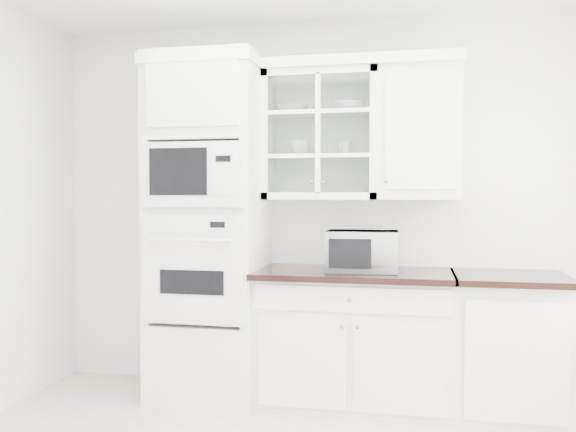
# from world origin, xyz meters

# --- Properties ---
(room_shell) EXTENTS (4.00, 3.50, 2.70)m
(room_shell) POSITION_xyz_m (0.00, 0.43, 1.78)
(room_shell) COLOR white
(room_shell) RESTS_ON ground
(oven_column) EXTENTS (0.76, 0.68, 2.40)m
(oven_column) POSITION_xyz_m (-0.75, 1.42, 1.20)
(oven_column) COLOR white
(oven_column) RESTS_ON ground
(base_cabinet_run) EXTENTS (1.32, 0.67, 0.92)m
(base_cabinet_run) POSITION_xyz_m (0.28, 1.45, 0.46)
(base_cabinet_run) COLOR white
(base_cabinet_run) RESTS_ON ground
(extra_base_cabinet) EXTENTS (0.72, 0.67, 0.92)m
(extra_base_cabinet) POSITION_xyz_m (1.28, 1.45, 0.46)
(extra_base_cabinet) COLOR white
(extra_base_cabinet) RESTS_ON ground
(upper_cabinet_glass) EXTENTS (0.80, 0.33, 0.90)m
(upper_cabinet_glass) POSITION_xyz_m (0.03, 1.58, 1.85)
(upper_cabinet_glass) COLOR white
(upper_cabinet_glass) RESTS_ON room_shell
(upper_cabinet_solid) EXTENTS (0.55, 0.33, 0.90)m
(upper_cabinet_solid) POSITION_xyz_m (0.71, 1.58, 1.85)
(upper_cabinet_solid) COLOR white
(upper_cabinet_solid) RESTS_ON room_shell
(crown_molding) EXTENTS (2.14, 0.38, 0.07)m
(crown_molding) POSITION_xyz_m (-0.07, 1.56, 2.33)
(crown_molding) COLOR white
(crown_molding) RESTS_ON room_shell
(countertop_microwave) EXTENTS (0.48, 0.40, 0.27)m
(countertop_microwave) POSITION_xyz_m (0.34, 1.41, 1.06)
(countertop_microwave) COLOR white
(countertop_microwave) RESTS_ON base_cabinet_run
(bowl_a) EXTENTS (0.26, 0.26, 0.06)m
(bowl_a) POSITION_xyz_m (-0.18, 1.59, 2.04)
(bowl_a) COLOR white
(bowl_a) RESTS_ON upper_cabinet_glass
(bowl_b) EXTENTS (0.26, 0.26, 0.07)m
(bowl_b) POSITION_xyz_m (0.22, 1.60, 2.04)
(bowl_b) COLOR white
(bowl_b) RESTS_ON upper_cabinet_glass
(cup_a) EXTENTS (0.14, 0.14, 0.11)m
(cup_a) POSITION_xyz_m (-0.12, 1.58, 1.76)
(cup_a) COLOR white
(cup_a) RESTS_ON upper_cabinet_glass
(cup_b) EXTENTS (0.11, 0.11, 0.10)m
(cup_b) POSITION_xyz_m (0.19, 1.60, 1.76)
(cup_b) COLOR white
(cup_b) RESTS_ON upper_cabinet_glass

